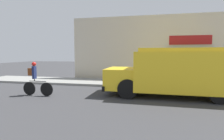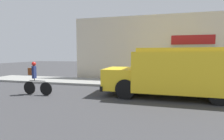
{
  "view_description": "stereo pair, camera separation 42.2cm",
  "coord_description": "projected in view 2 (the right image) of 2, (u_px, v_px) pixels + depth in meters",
  "views": [
    {
      "loc": [
        -1.48,
        -10.52,
        2.06
      ],
      "look_at": [
        -3.7,
        -0.2,
        1.1
      ],
      "focal_mm": 28.0,
      "sensor_mm": 36.0,
      "label": 1
    },
    {
      "loc": [
        -1.07,
        -10.43,
        2.06
      ],
      "look_at": [
        -3.7,
        -0.2,
        1.1
      ],
      "focal_mm": 28.0,
      "sensor_mm": 36.0,
      "label": 2
    }
  ],
  "objects": [
    {
      "name": "trash_bin",
      "position": [
        132.0,
        76.0,
        11.88
      ],
      "size": [
        0.59,
        0.59,
        0.8
      ],
      "color": "slate",
      "rests_on": "sidewalk"
    },
    {
      "name": "cyclist",
      "position": [
        35.0,
        79.0,
        8.82
      ],
      "size": [
        1.65,
        0.21,
        1.68
      ],
      "rotation": [
        0.0,
        0.0,
        -0.01
      ],
      "color": "black",
      "rests_on": "ground_plane"
    },
    {
      "name": "ground_plane",
      "position": [
        175.0,
        90.0,
        9.98
      ],
      "size": [
        70.0,
        70.0,
        0.0
      ],
      "primitive_type": "plane",
      "color": "#38383A"
    },
    {
      "name": "storefront",
      "position": [
        173.0,
        48.0,
        12.69
      ],
      "size": [
        15.09,
        0.8,
        4.95
      ],
      "color": "beige",
      "rests_on": "ground_plane"
    },
    {
      "name": "school_bus",
      "position": [
        176.0,
        72.0,
        8.32
      ],
      "size": [
        6.26,
        2.83,
        2.34
      ],
      "rotation": [
        0.0,
        0.0,
        -0.01
      ],
      "color": "yellow",
      "rests_on": "ground_plane"
    },
    {
      "name": "sidewalk",
      "position": [
        173.0,
        85.0,
        11.26
      ],
      "size": [
        28.0,
        2.68,
        0.14
      ],
      "color": "gray",
      "rests_on": "ground_plane"
    }
  ]
}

